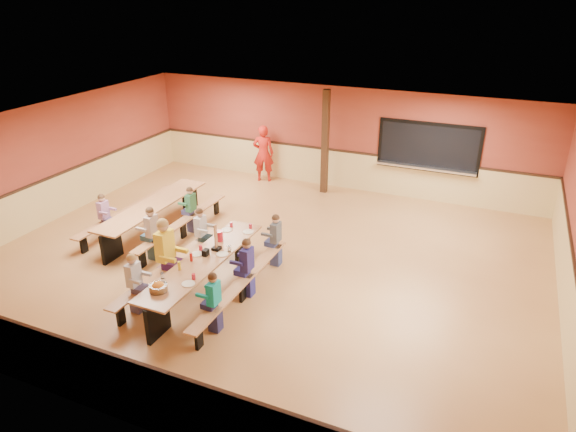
% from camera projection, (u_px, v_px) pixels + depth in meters
% --- Properties ---
extents(ground, '(12.00, 12.00, 0.00)m').
position_uv_depth(ground, '(265.00, 259.00, 11.49)').
color(ground, '#A36E3E').
rests_on(ground, ground).
extents(room_envelope, '(12.04, 10.04, 3.02)m').
position_uv_depth(room_envelope, '(264.00, 232.00, 11.21)').
color(room_envelope, brown).
rests_on(room_envelope, ground).
extents(kitchen_pass_through, '(2.78, 0.28, 1.38)m').
position_uv_depth(kitchen_pass_through, '(428.00, 149.00, 14.07)').
color(kitchen_pass_through, black).
rests_on(kitchen_pass_through, ground).
extents(structural_post, '(0.18, 0.18, 3.00)m').
position_uv_depth(structural_post, '(325.00, 143.00, 14.62)').
color(structural_post, '#321E10').
rests_on(structural_post, ground).
extents(cafeteria_table_main, '(1.91, 3.70, 0.74)m').
position_uv_depth(cafeteria_table_main, '(205.00, 268.00, 10.08)').
color(cafeteria_table_main, '#A76D42').
rests_on(cafeteria_table_main, ground).
extents(cafeteria_table_second, '(1.91, 3.70, 0.74)m').
position_uv_depth(cafeteria_table_second, '(154.00, 212.00, 12.56)').
color(cafeteria_table_second, '#A76D42').
rests_on(cafeteria_table_second, ground).
extents(seated_child_white_left, '(0.36, 0.29, 1.19)m').
position_uv_depth(seated_child_white_left, '(135.00, 283.00, 9.44)').
color(seated_child_white_left, silver).
rests_on(seated_child_white_left, ground).
extents(seated_adult_yellow, '(0.49, 0.40, 1.46)m').
position_uv_depth(seated_adult_yellow, '(166.00, 254.00, 10.20)').
color(seated_adult_yellow, yellow).
rests_on(seated_adult_yellow, ground).
extents(seated_child_grey_left, '(0.36, 0.29, 1.18)m').
position_uv_depth(seated_child_grey_left, '(201.00, 234.00, 11.33)').
color(seated_child_grey_left, silver).
rests_on(seated_child_grey_left, ground).
extents(seated_child_teal_right, '(0.34, 0.28, 1.15)m').
position_uv_depth(seated_child_teal_right, '(214.00, 303.00, 8.91)').
color(seated_child_teal_right, '#109F9E').
rests_on(seated_child_teal_right, ground).
extents(seated_child_navy_right, '(0.37, 0.30, 1.22)m').
position_uv_depth(seated_child_navy_right, '(247.00, 268.00, 9.93)').
color(seated_child_navy_right, navy).
rests_on(seated_child_navy_right, ground).
extents(seated_child_char_right, '(0.35, 0.29, 1.18)m').
position_uv_depth(seated_child_char_right, '(276.00, 240.00, 11.04)').
color(seated_child_char_right, '#484C52').
rests_on(seated_child_char_right, ground).
extents(seated_child_purple_sec, '(0.34, 0.28, 1.14)m').
position_uv_depth(seated_child_purple_sec, '(104.00, 217.00, 12.18)').
color(seated_child_purple_sec, '#9E6991').
rests_on(seated_child_purple_sec, ground).
extents(seated_child_green_sec, '(0.34, 0.28, 1.15)m').
position_uv_depth(seated_child_green_sec, '(191.00, 210.00, 12.57)').
color(seated_child_green_sec, '#2B653E').
rests_on(seated_child_green_sec, ground).
extents(seated_child_tan_sec, '(0.38, 0.31, 1.23)m').
position_uv_depth(seated_child_tan_sec, '(152.00, 234.00, 11.28)').
color(seated_child_tan_sec, tan).
rests_on(seated_child_tan_sec, ground).
extents(standing_woman, '(0.74, 0.61, 1.76)m').
position_uv_depth(standing_woman, '(263.00, 153.00, 15.75)').
color(standing_woman, '#B51D14').
rests_on(standing_woman, ground).
extents(punch_pitcher, '(0.16, 0.16, 0.22)m').
position_uv_depth(punch_pitcher, '(219.00, 236.00, 10.65)').
color(punch_pitcher, '#B11726').
rests_on(punch_pitcher, cafeteria_table_main).
extents(chip_bowl, '(0.32, 0.32, 0.15)m').
position_uv_depth(chip_bowl, '(158.00, 287.00, 8.92)').
color(chip_bowl, orange).
rests_on(chip_bowl, cafeteria_table_main).
extents(napkin_dispenser, '(0.10, 0.14, 0.13)m').
position_uv_depth(napkin_dispenser, '(206.00, 252.00, 10.09)').
color(napkin_dispenser, black).
rests_on(napkin_dispenser, cafeteria_table_main).
extents(condiment_mustard, '(0.06, 0.06, 0.17)m').
position_uv_depth(condiment_mustard, '(179.00, 266.00, 9.58)').
color(condiment_mustard, yellow).
rests_on(condiment_mustard, cafeteria_table_main).
extents(condiment_ketchup, '(0.06, 0.06, 0.17)m').
position_uv_depth(condiment_ketchup, '(191.00, 257.00, 9.88)').
color(condiment_ketchup, '#B2140F').
rests_on(condiment_ketchup, cafeteria_table_main).
extents(table_paddle, '(0.16, 0.16, 0.56)m').
position_uv_depth(table_paddle, '(216.00, 244.00, 10.28)').
color(table_paddle, black).
rests_on(table_paddle, cafeteria_table_main).
extents(place_settings, '(0.65, 3.30, 0.11)m').
position_uv_depth(place_settings, '(204.00, 256.00, 9.96)').
color(place_settings, beige).
rests_on(place_settings, cafeteria_table_main).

